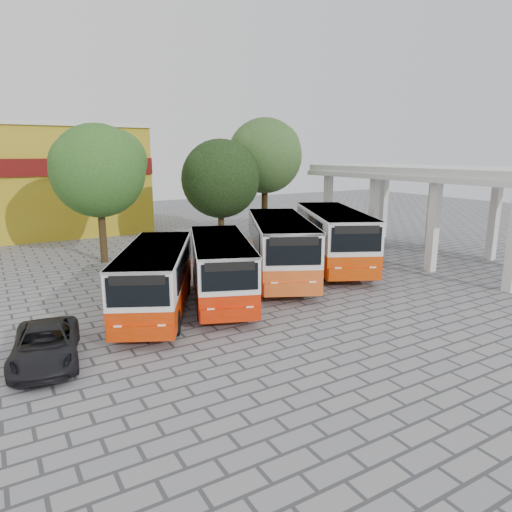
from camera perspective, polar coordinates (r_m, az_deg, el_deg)
ground at (r=19.43m, az=10.41°, el=-5.96°), size 90.00×90.00×0.00m
terminal_shelter at (r=28.88m, az=21.62°, el=9.39°), size 6.80×15.80×5.40m
shophouse_block at (r=39.86m, az=-29.12°, el=8.28°), size 20.40×10.40×8.30m
bus_far_left at (r=18.12m, az=-12.41°, el=-2.41°), size 5.22×7.82×2.62m
bus_centre_left at (r=19.35m, az=-4.43°, el=-1.13°), size 4.72×7.86×2.65m
bus_centre_right at (r=22.54m, az=3.03°, el=1.45°), size 5.96×9.04×3.03m
bus_far_right at (r=25.26m, az=9.62°, el=2.64°), size 6.18×9.33×3.13m
tree_left at (r=27.21m, az=-19.05°, el=10.39°), size 5.43×5.17×7.79m
tree_middle at (r=29.41m, az=-4.39°, el=9.92°), size 5.21×4.97×7.06m
tree_right at (r=32.19m, az=1.18°, el=12.70°), size 5.39×5.13×8.54m
parked_car at (r=15.25m, az=-24.82°, el=-10.07°), size 2.51×4.25×1.11m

